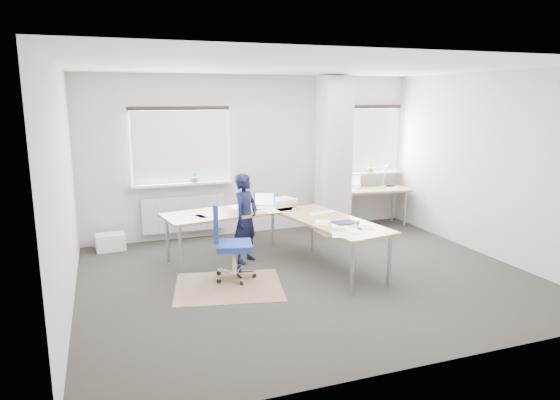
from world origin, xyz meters
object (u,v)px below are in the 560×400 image
object	(u,v)px
desk_side	(371,190)
task_chair	(231,258)
desk_main	(281,217)
person	(246,218)

from	to	relation	value
desk_side	task_chair	world-z (taller)	desk_side
desk_main	task_chair	bearing A→B (deg)	-163.63
task_chair	desk_side	bearing A→B (deg)	43.64
desk_main	person	size ratio (longest dim) A/B	2.11
desk_main	desk_side	distance (m)	2.75
desk_main	task_chair	size ratio (longest dim) A/B	2.63
desk_main	desk_side	size ratio (longest dim) A/B	1.92
desk_main	task_chair	distance (m)	1.05
desk_main	person	distance (m)	0.53
desk_side	task_chair	bearing A→B (deg)	-143.71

